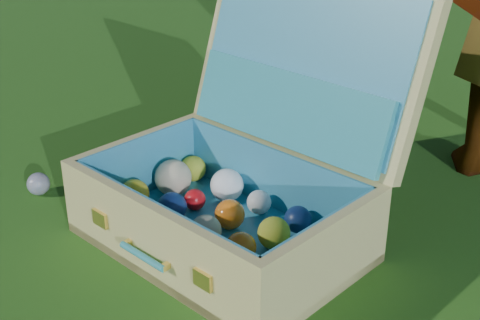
% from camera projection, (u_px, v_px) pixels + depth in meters
% --- Properties ---
extents(ground, '(60.00, 60.00, 0.00)m').
position_uv_depth(ground, '(218.00, 287.00, 1.50)').
color(ground, '#215114').
rests_on(ground, ground).
extents(stray_ball, '(0.06, 0.06, 0.06)m').
position_uv_depth(stray_ball, '(38.00, 184.00, 1.88)').
color(stray_ball, '#3A5D96').
rests_on(stray_ball, ground).
extents(suitcase, '(0.77, 0.73, 0.62)m').
position_uv_depth(suitcase, '(247.00, 169.00, 1.64)').
color(suitcase, '#CFBE6F').
rests_on(suitcase, ground).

